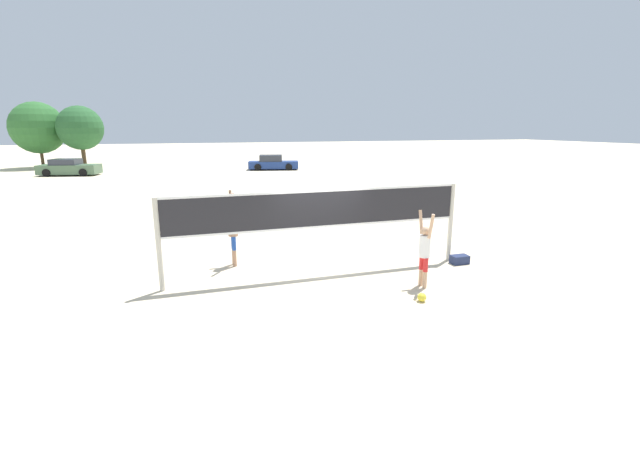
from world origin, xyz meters
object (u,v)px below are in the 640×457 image
at_px(volleyball_net, 320,215).
at_px(gear_bag, 459,259).
at_px(player_blocker, 233,227).
at_px(parked_car_near, 273,163).
at_px(parked_car_mid, 69,168).
at_px(tree_right_cluster, 80,128).
at_px(volleyball, 422,297).
at_px(tree_left_cluster, 38,128).
at_px(player_spiker, 425,248).

relative_size(volleyball_net, gear_bag, 16.19).
height_order(player_blocker, parked_car_near, player_blocker).
xyz_separation_m(player_blocker, parked_car_mid, (-10.38, 28.48, -0.54)).
bearing_deg(player_blocker, parked_car_mid, -159.98).
bearing_deg(parked_car_mid, tree_right_cluster, 103.22).
height_order(gear_bag, parked_car_near, parked_car_near).
bearing_deg(parked_car_mid, player_blocker, -57.35).
relative_size(player_blocker, volleyball, 10.51).
xyz_separation_m(volleyball_net, tree_right_cluster, (-12.65, 36.80, 2.20)).
bearing_deg(tree_left_cluster, parked_car_near, -22.29).
bearing_deg(volleyball_net, tree_right_cluster, 108.97).
relative_size(volleyball_net, volleyball, 40.12).
bearing_deg(tree_left_cluster, player_blocker, -68.57).
bearing_deg(parked_car_mid, volleyball, -53.72).
xyz_separation_m(parked_car_near, tree_right_cluster, (-17.40, 7.26, 3.25)).
bearing_deg(player_spiker, gear_bag, -57.09).
bearing_deg(tree_right_cluster, player_spiker, -68.91).
bearing_deg(parked_car_near, player_blocker, -91.15).
bearing_deg(player_blocker, tree_right_cluster, -163.51).
xyz_separation_m(player_spiker, tree_left_cluster, (-18.87, 40.07, 2.85)).
distance_m(volleyball, gear_bag, 3.39).
xyz_separation_m(gear_bag, tree_left_cluster, (-20.94, 38.73, 3.76)).
bearing_deg(volleyball, volleyball_net, 123.03).
bearing_deg(tree_left_cluster, tree_right_cluster, -20.71).
bearing_deg(parked_car_mid, gear_bag, -48.36).
bearing_deg(volleyball_net, volleyball, -56.97).
distance_m(volleyball_net, parked_car_mid, 32.52).
bearing_deg(gear_bag, player_blocker, 163.55).
distance_m(volleyball_net, parked_car_near, 29.93).
distance_m(volleyball_net, player_blocker, 2.70).
height_order(parked_car_near, parked_car_mid, parked_car_near).
bearing_deg(volleyball_net, player_spiker, -38.38).
bearing_deg(parked_car_near, volleyball, -82.67).
height_order(volleyball_net, player_blocker, volleyball_net).
height_order(player_blocker, gear_bag, player_blocker).
relative_size(player_spiker, gear_bag, 3.77).
bearing_deg(volleyball_net, gear_bag, -5.59).
xyz_separation_m(gear_bag, parked_car_near, (0.47, 29.95, 0.49)).
bearing_deg(player_blocker, gear_bag, 73.55).
height_order(gear_bag, tree_left_cluster, tree_left_cluster).
bearing_deg(tree_left_cluster, volleyball, -65.85).
distance_m(gear_bag, parked_car_mid, 34.76).
xyz_separation_m(player_spiker, gear_bag, (2.07, 1.34, -0.90)).
relative_size(player_spiker, volleyball, 9.34).
height_order(player_blocker, volleyball, player_blocker).
bearing_deg(volleyball, player_blocker, 133.52).
height_order(player_spiker, tree_right_cluster, tree_right_cluster).
distance_m(parked_car_mid, tree_left_cluster, 9.83).
height_order(gear_bag, tree_right_cluster, tree_right_cluster).
bearing_deg(volleyball_net, player_blocker, 145.79).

